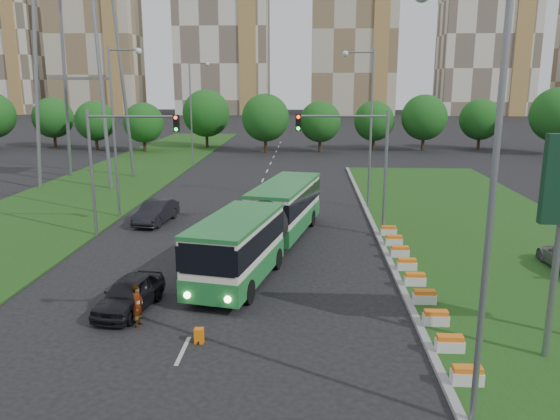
# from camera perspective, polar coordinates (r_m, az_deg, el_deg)

# --- Properties ---
(ground) EXTENTS (360.00, 360.00, 0.00)m
(ground) POSITION_cam_1_polar(r_m,az_deg,el_deg) (26.00, -0.60, -8.51)
(ground) COLOR black
(ground) RESTS_ON ground
(grass_median) EXTENTS (14.00, 60.00, 0.15)m
(grass_median) POSITION_cam_1_polar(r_m,az_deg,el_deg) (35.42, 21.77, -3.41)
(grass_median) COLOR #1D4B15
(grass_median) RESTS_ON ground
(median_kerb) EXTENTS (0.30, 60.00, 0.18)m
(median_kerb) POSITION_cam_1_polar(r_m,az_deg,el_deg) (33.81, 10.54, -3.41)
(median_kerb) COLOR gray
(median_kerb) RESTS_ON ground
(left_verge) EXTENTS (12.00, 110.00, 0.10)m
(left_verge) POSITION_cam_1_polar(r_m,az_deg,el_deg) (53.70, -18.45, 2.22)
(left_verge) COLOR #1D4B15
(left_verge) RESTS_ON ground
(lane_markings) EXTENTS (0.20, 100.00, 0.01)m
(lane_markings) POSITION_cam_1_polar(r_m,az_deg,el_deg) (45.37, -2.85, 0.92)
(lane_markings) COLOR #AEAFA8
(lane_markings) RESTS_ON ground
(flower_planters) EXTENTS (1.10, 18.10, 0.60)m
(flower_planters) POSITION_cam_1_polar(r_m,az_deg,el_deg) (27.05, 13.92, -7.02)
(flower_planters) COLOR silver
(flower_planters) RESTS_ON grass_median
(traffic_mast_median) EXTENTS (5.76, 0.32, 8.00)m
(traffic_mast_median) POSITION_cam_1_polar(r_m,az_deg,el_deg) (34.54, 8.38, 5.95)
(traffic_mast_median) COLOR slate
(traffic_mast_median) RESTS_ON ground
(traffic_mast_left) EXTENTS (5.76, 0.32, 8.00)m
(traffic_mast_left) POSITION_cam_1_polar(r_m,az_deg,el_deg) (35.44, -16.78, 5.71)
(traffic_mast_left) COLOR slate
(traffic_mast_left) RESTS_ON ground
(street_lamps) EXTENTS (36.00, 60.00, 12.00)m
(street_lamps) POSITION_cam_1_polar(r_m,az_deg,el_deg) (34.60, -4.61, 7.14)
(street_lamps) COLOR slate
(street_lamps) RESTS_ON ground
(tree_line) EXTENTS (120.00, 8.00, 9.00)m
(tree_line) POSITION_cam_1_polar(r_m,az_deg,el_deg) (79.74, 9.14, 9.32)
(tree_line) COLOR #134312
(tree_line) RESTS_ON ground
(apartment_tower_west) EXTENTS (26.00, 15.00, 48.00)m
(apartment_tower_west) POSITION_cam_1_polar(r_m,az_deg,el_deg) (186.94, -18.79, 16.90)
(apartment_tower_west) COLOR #BEB399
(apartment_tower_west) RESTS_ON ground
(apartment_tower_cwest) EXTENTS (28.00, 15.00, 52.00)m
(apartment_tower_cwest) POSITION_cam_1_polar(r_m,az_deg,el_deg) (176.89, -6.04, 18.40)
(apartment_tower_cwest) COLOR beige
(apartment_tower_cwest) RESTS_ON ground
(apartment_tower_ceast) EXTENTS (25.00, 15.00, 50.00)m
(apartment_tower_ceast) POSITION_cam_1_polar(r_m,az_deg,el_deg) (175.32, 7.69, 18.07)
(apartment_tower_ceast) COLOR #BEB399
(apartment_tower_ceast) RESTS_ON ground
(apartment_tower_east) EXTENTS (27.00, 15.00, 47.00)m
(apartment_tower_east) POSITION_cam_1_polar(r_m,az_deg,el_deg) (182.69, 20.84, 16.69)
(apartment_tower_east) COLOR beige
(apartment_tower_east) RESTS_ON ground
(midrise_west) EXTENTS (22.00, 14.00, 36.00)m
(midrise_west) POSITION_cam_1_polar(r_m,az_deg,el_deg) (199.25, -26.95, 14.19)
(midrise_west) COLOR beige
(midrise_west) RESTS_ON ground
(articulated_bus) EXTENTS (2.77, 17.78, 2.93)m
(articulated_bus) POSITION_cam_1_polar(r_m,az_deg,el_deg) (31.11, -1.73, -1.39)
(articulated_bus) COLOR silver
(articulated_bus) RESTS_ON ground
(car_left_near) EXTENTS (2.41, 4.57, 1.48)m
(car_left_near) POSITION_cam_1_polar(r_m,az_deg,el_deg) (24.60, -15.47, -8.45)
(car_left_near) COLOR black
(car_left_near) RESTS_ON ground
(car_left_far) EXTENTS (2.30, 4.95, 1.57)m
(car_left_far) POSITION_cam_1_polar(r_m,az_deg,el_deg) (39.11, -12.82, -0.21)
(car_left_far) COLOR black
(car_left_far) RESTS_ON ground
(pedestrian) EXTENTS (0.45, 0.66, 1.76)m
(pedestrian) POSITION_cam_1_polar(r_m,az_deg,el_deg) (22.97, -14.65, -9.61)
(pedestrian) COLOR gray
(pedestrian) RESTS_ON ground
(shopping_trolley) EXTENTS (0.34, 0.36, 0.58)m
(shopping_trolley) POSITION_cam_1_polar(r_m,az_deg,el_deg) (21.34, -8.46, -12.87)
(shopping_trolley) COLOR orange
(shopping_trolley) RESTS_ON ground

